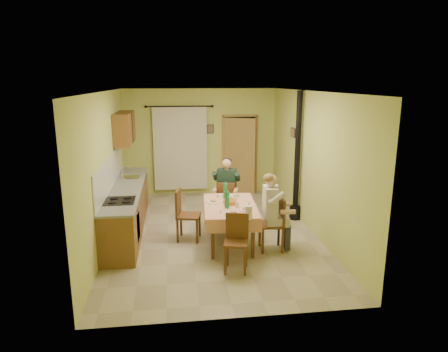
{
  "coord_description": "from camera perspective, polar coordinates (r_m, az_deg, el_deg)",
  "views": [
    {
      "loc": [
        -0.73,
        -7.54,
        2.99
      ],
      "look_at": [
        0.25,
        0.1,
        1.15
      ],
      "focal_mm": 32.0,
      "sensor_mm": 36.0,
      "label": 1
    }
  ],
  "objects": [
    {
      "name": "room_shell",
      "position": [
        7.66,
        -1.76,
        4.65
      ],
      "size": [
        4.04,
        6.04,
        2.82
      ],
      "color": "#CBD66E",
      "rests_on": "ground"
    },
    {
      "name": "upper_cabinets",
      "position": [
        9.36,
        -14.05,
        6.66
      ],
      "size": [
        0.35,
        1.4,
        0.7
      ],
      "primitive_type": "cube",
      "color": "brown",
      "rests_on": "room_shell"
    },
    {
      "name": "picture_back",
      "position": [
        10.63,
        -1.98,
        6.73
      ],
      "size": [
        0.19,
        0.03,
        0.23
      ],
      "primitive_type": "cube",
      "color": "black",
      "rests_on": "room_shell"
    },
    {
      "name": "doorway",
      "position": [
        10.77,
        2.26,
        3.06
      ],
      "size": [
        0.96,
        0.33,
        2.15
      ],
      "color": "black",
      "rests_on": "ground"
    },
    {
      "name": "man_right",
      "position": [
        7.13,
        6.87,
        -3.88
      ],
      "size": [
        0.48,
        0.6,
        1.39
      ],
      "rotation": [
        0.0,
        0.0,
        1.51
      ],
      "color": "beige",
      "rests_on": "chair_right"
    },
    {
      "name": "floor",
      "position": [
        8.14,
        -1.67,
        -8.11
      ],
      "size": [
        4.0,
        6.0,
        0.01
      ],
      "primitive_type": "cube",
      "color": "tan",
      "rests_on": "ground"
    },
    {
      "name": "dining_table",
      "position": [
        7.51,
        0.87,
        -6.89
      ],
      "size": [
        1.07,
        1.65,
        0.76
      ],
      "rotation": [
        0.0,
        0.0,
        -0.07
      ],
      "color": "#E19979",
      "rests_on": "ground"
    },
    {
      "name": "tableware",
      "position": [
        7.26,
        1.06,
        -3.91
      ],
      "size": [
        0.76,
        1.61,
        0.33
      ],
      "color": "white",
      "rests_on": "dining_table"
    },
    {
      "name": "chair_far",
      "position": [
        8.59,
        0.34,
        -4.88
      ],
      "size": [
        0.46,
        0.46,
        0.93
      ],
      "rotation": [
        0.0,
        0.0,
        -0.26
      ],
      "color": "#583318",
      "rests_on": "ground"
    },
    {
      "name": "chair_right",
      "position": [
        7.33,
        6.85,
        -8.27
      ],
      "size": [
        0.44,
        0.44,
        0.97
      ],
      "rotation": [
        0.0,
        0.0,
        1.51
      ],
      "color": "#583318",
      "rests_on": "ground"
    },
    {
      "name": "chair_near",
      "position": [
        6.53,
        1.75,
        -11.02
      ],
      "size": [
        0.45,
        0.45,
        0.92
      ],
      "rotation": [
        0.0,
        0.0,
        2.9
      ],
      "color": "#583318",
      "rests_on": "ground"
    },
    {
      "name": "curtain",
      "position": [
        10.58,
        -6.25,
        3.97
      ],
      "size": [
        1.7,
        0.07,
        2.22
      ],
      "color": "black",
      "rests_on": "ground"
    },
    {
      "name": "kitchen_run",
      "position": [
        8.38,
        -13.69,
        -4.37
      ],
      "size": [
        0.64,
        3.64,
        1.56
      ],
      "color": "brown",
      "rests_on": "ground"
    },
    {
      "name": "stove_flue",
      "position": [
        8.78,
        10.32,
        0.28
      ],
      "size": [
        0.24,
        0.24,
        2.8
      ],
      "color": "black",
      "rests_on": "ground"
    },
    {
      "name": "chair_left",
      "position": [
        7.76,
        -5.17,
        -6.98
      ],
      "size": [
        0.51,
        0.51,
        0.99
      ],
      "rotation": [
        0.0,
        0.0,
        -1.77
      ],
      "color": "#583318",
      "rests_on": "ground"
    },
    {
      "name": "picture_right",
      "position": [
        9.22,
        9.84,
        6.14
      ],
      "size": [
        0.03,
        0.31,
        0.21
      ],
      "primitive_type": "cube",
      "color": "brown",
      "rests_on": "room_shell"
    },
    {
      "name": "man_far",
      "position": [
        8.44,
        0.36,
        -1.05
      ],
      "size": [
        0.64,
        0.56,
        1.39
      ],
      "rotation": [
        0.0,
        0.0,
        -0.26
      ],
      "color": "#192D23",
      "rests_on": "chair_far"
    }
  ]
}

